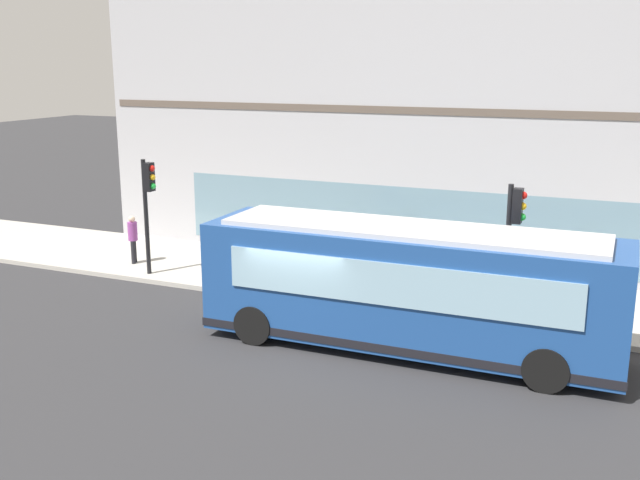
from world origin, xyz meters
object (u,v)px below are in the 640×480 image
(traffic_light_near_corner, at_px, (514,227))
(pedestrian_by_light_pole, at_px, (133,236))
(pedestrian_near_hydrant, at_px, (371,245))
(city_bus_nearside, at_px, (407,288))
(fire_hydrant, at_px, (368,271))
(traffic_light_down_block, at_px, (148,195))

(traffic_light_near_corner, bearing_deg, pedestrian_by_light_pole, 86.18)
(pedestrian_near_hydrant, height_order, pedestrian_by_light_pole, pedestrian_by_light_pole)
(pedestrian_by_light_pole, bearing_deg, city_bus_nearside, -107.61)
(fire_hydrant, distance_m, pedestrian_near_hydrant, 1.28)
(fire_hydrant, height_order, pedestrian_near_hydrant, pedestrian_near_hydrant)
(city_bus_nearside, distance_m, pedestrian_by_light_pole, 11.20)
(city_bus_nearside, distance_m, pedestrian_near_hydrant, 6.32)
(traffic_light_near_corner, relative_size, traffic_light_down_block, 0.99)
(traffic_light_down_block, height_order, pedestrian_near_hydrant, traffic_light_down_block)
(traffic_light_down_block, xyz_separation_m, pedestrian_near_hydrant, (3.06, -6.40, -1.69))
(traffic_light_down_block, distance_m, pedestrian_by_light_pole, 2.31)
(city_bus_nearside, height_order, fire_hydrant, city_bus_nearside)
(traffic_light_down_block, distance_m, fire_hydrant, 7.32)
(city_bus_nearside, relative_size, fire_hydrant, 13.59)
(traffic_light_near_corner, height_order, traffic_light_down_block, traffic_light_down_block)
(fire_hydrant, height_order, pedestrian_by_light_pole, pedestrian_by_light_pole)
(city_bus_nearside, xyz_separation_m, pedestrian_near_hydrant, (5.59, 2.91, -0.50))
(city_bus_nearside, bearing_deg, traffic_light_near_corner, -38.67)
(traffic_light_down_block, height_order, fire_hydrant, traffic_light_down_block)
(pedestrian_by_light_pole, bearing_deg, pedestrian_near_hydrant, -74.15)
(fire_hydrant, bearing_deg, traffic_light_down_block, 106.11)
(pedestrian_near_hydrant, bearing_deg, traffic_light_down_block, 115.54)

